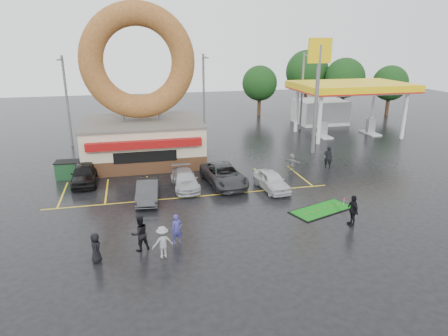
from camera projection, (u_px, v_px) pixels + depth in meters
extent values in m
plane|color=black|center=(203.00, 217.00, 24.72)|extent=(120.00, 120.00, 0.00)
cube|color=#472B19|center=(144.00, 154.00, 35.92)|extent=(10.00, 8.00, 1.20)
cube|color=beige|center=(143.00, 135.00, 35.38)|extent=(10.00, 8.00, 2.30)
cube|color=#59544C|center=(142.00, 121.00, 34.99)|extent=(10.20, 8.20, 0.20)
cube|color=maroon|center=(145.00, 144.00, 31.32)|extent=(9.00, 0.60, 0.60)
cylinder|color=slate|center=(123.00, 114.00, 34.43)|extent=(0.30, 0.30, 1.20)
cylinder|color=slate|center=(160.00, 113.00, 35.12)|extent=(0.30, 0.30, 1.20)
torus|color=brown|center=(138.00, 61.00, 33.42)|extent=(9.60, 2.00, 9.60)
cylinder|color=silver|center=(320.00, 120.00, 41.09)|extent=(0.40, 0.40, 5.00)
cylinder|color=silver|center=(404.00, 116.00, 43.26)|extent=(0.40, 0.40, 5.00)
cylinder|color=silver|center=(297.00, 111.00, 46.64)|extent=(0.40, 0.40, 5.00)
cylinder|color=silver|center=(373.00, 107.00, 48.81)|extent=(0.40, 0.40, 5.00)
cube|color=silver|center=(351.00, 89.00, 44.10)|extent=(12.00, 8.00, 0.50)
cube|color=yellow|center=(351.00, 86.00, 44.01)|extent=(12.30, 8.30, 0.70)
cube|color=#99999E|center=(323.00, 128.00, 44.79)|extent=(0.90, 0.60, 1.60)
cube|color=#99999E|center=(371.00, 126.00, 46.09)|extent=(0.90, 0.60, 1.60)
cube|color=silver|center=(320.00, 112.00, 51.74)|extent=(6.00, 5.00, 3.00)
cylinder|color=slate|center=(316.00, 101.00, 37.10)|extent=(0.36, 0.36, 10.00)
cube|color=yellow|center=(320.00, 51.00, 35.71)|extent=(2.20, 0.30, 2.20)
cylinder|color=slate|center=(67.00, 102.00, 39.68)|extent=(0.24, 0.24, 9.00)
cylinder|color=slate|center=(60.00, 59.00, 37.45)|extent=(0.12, 2.00, 0.12)
cube|color=slate|center=(59.00, 60.00, 36.54)|extent=(0.40, 0.18, 0.12)
cylinder|color=slate|center=(204.00, 96.00, 43.64)|extent=(0.24, 0.24, 9.00)
cylinder|color=slate|center=(205.00, 57.00, 41.42)|extent=(0.12, 2.00, 0.12)
cube|color=slate|center=(207.00, 58.00, 40.51)|extent=(0.40, 0.18, 0.12)
cylinder|color=slate|center=(302.00, 92.00, 47.17)|extent=(0.24, 0.24, 9.00)
cylinder|color=slate|center=(308.00, 56.00, 44.94)|extent=(0.12, 2.00, 0.12)
cube|color=slate|center=(312.00, 56.00, 44.03)|extent=(0.40, 0.18, 0.12)
cylinder|color=#332114|center=(342.00, 104.00, 57.69)|extent=(0.50, 0.50, 2.88)
sphere|color=black|center=(345.00, 78.00, 56.53)|extent=(5.60, 5.60, 5.60)
cylinder|color=#332114|center=(387.00, 106.00, 57.19)|extent=(0.50, 0.50, 2.52)
sphere|color=black|center=(390.00, 83.00, 56.18)|extent=(4.90, 4.90, 4.90)
cylinder|color=#332114|center=(305.00, 100.00, 60.47)|extent=(0.50, 0.50, 3.24)
sphere|color=black|center=(307.00, 72.00, 59.16)|extent=(6.30, 6.30, 6.30)
cylinder|color=#332114|center=(259.00, 107.00, 57.00)|extent=(0.50, 0.50, 2.52)
sphere|color=black|center=(260.00, 83.00, 55.98)|extent=(4.90, 4.90, 4.90)
imported|color=black|center=(84.00, 174.00, 30.23)|extent=(1.94, 4.54, 1.53)
imported|color=#303032|center=(148.00, 191.00, 27.07)|extent=(1.85, 4.24, 1.35)
imported|color=#AEAFB3|center=(185.00, 180.00, 29.34)|extent=(1.82, 4.41, 1.28)
imported|color=#2F2E31|center=(224.00, 175.00, 29.97)|extent=(3.04, 5.63, 1.50)
imported|color=silver|center=(272.00, 181.00, 29.00)|extent=(1.98, 4.11, 1.35)
imported|color=navy|center=(177.00, 229.00, 21.34)|extent=(0.66, 0.50, 1.63)
imported|color=black|center=(140.00, 233.00, 20.57)|extent=(1.13, 1.02, 1.90)
imported|color=gray|center=(163.00, 242.00, 19.90)|extent=(1.20, 0.85, 1.69)
imported|color=black|center=(96.00, 248.00, 19.51)|extent=(0.53, 0.78, 1.54)
imported|color=black|center=(353.00, 210.00, 23.39)|extent=(0.51, 1.12, 1.86)
imported|color=gray|center=(292.00, 163.00, 32.93)|extent=(1.30, 1.34, 1.53)
imported|color=black|center=(328.00, 157.00, 33.74)|extent=(0.81, 0.66, 1.91)
cube|color=#194222|center=(68.00, 170.00, 31.44)|extent=(1.90, 1.35, 1.30)
cube|color=black|center=(322.00, 210.00, 25.65)|extent=(4.57, 3.12, 0.05)
cube|color=#126D15|center=(322.00, 209.00, 25.64)|extent=(4.33, 2.87, 0.03)
cylinder|color=silver|center=(344.00, 202.00, 26.22)|extent=(0.02, 0.02, 0.48)
cube|color=red|center=(345.00, 199.00, 26.18)|extent=(0.14, 0.01, 0.10)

